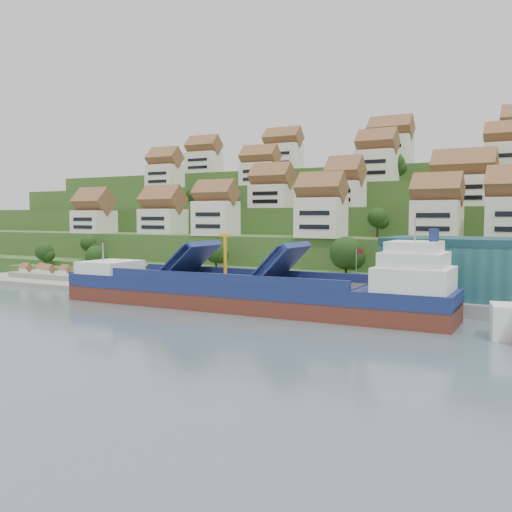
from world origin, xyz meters
The scene contains 9 objects.
ground centered at (0.00, 0.00, 0.00)m, with size 300.00×300.00×0.00m, color slate.
quay centered at (20.00, 15.00, 1.10)m, with size 180.00×14.00×2.20m, color gray.
pebble_beach centered at (-58.00, 12.00, 0.50)m, with size 45.00×20.00×1.00m, color gray.
hillside centered at (0.00, 103.55, 10.66)m, with size 260.00×128.00×31.00m.
hillside_village centered at (9.08, 60.95, 24.51)m, with size 154.08×64.52×28.96m.
hillside_trees centered at (-1.92, 45.80, 17.23)m, with size 141.96×61.91×30.37m.
flagpole centered at (18.11, 10.00, 6.88)m, with size 1.28×0.16×8.00m.
beach_huts centered at (-60.00, 10.75, 2.10)m, with size 14.40×3.70×2.20m.
cargo_ship centered at (3.84, -0.90, 2.99)m, with size 69.61×12.43×15.28m.
Camera 1 is at (50.25, -83.70, 15.81)m, focal length 40.00 mm.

